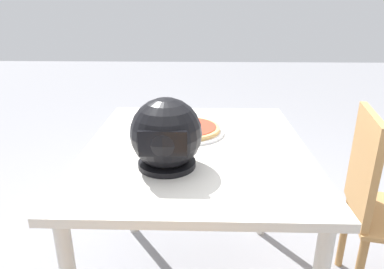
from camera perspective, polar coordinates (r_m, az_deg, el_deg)
dining_table at (r=1.47m, az=0.63°, el=-5.14°), size 0.89×1.07×0.77m
pizza_plate at (r=1.57m, az=-0.59°, el=0.45°), size 0.32×0.32×0.01m
pizza at (r=1.56m, az=-0.62°, el=1.03°), size 0.28×0.28×0.05m
motorcycle_helmet at (r=1.21m, az=-4.24°, el=-0.07°), size 0.25×0.25×0.25m
chair_side at (r=1.76m, az=28.39°, el=-9.51°), size 0.47×0.47×0.90m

